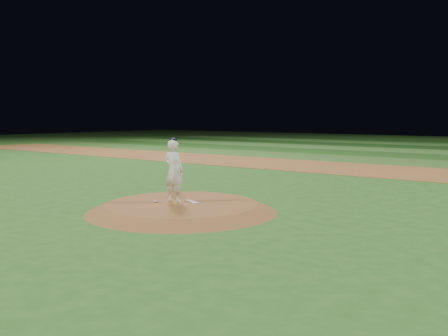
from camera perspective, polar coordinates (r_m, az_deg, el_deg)
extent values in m
plane|color=#2A5E1E|center=(14.52, -4.84, -4.98)|extent=(120.00, 120.00, 0.00)
cube|color=brown|center=(26.48, 16.04, -0.19)|extent=(70.00, 6.00, 0.02)
cube|color=#346324|center=(31.64, 19.71, 0.66)|extent=(70.00, 5.00, 0.02)
cube|color=#1E4B18|center=(36.42, 22.13, 1.22)|extent=(70.00, 5.00, 0.02)
cube|color=#397229|center=(41.25, 23.99, 1.66)|extent=(70.00, 5.00, 0.02)
cone|color=brown|center=(14.50, -4.84, -4.49)|extent=(5.50, 5.50, 0.25)
cube|color=silver|center=(14.55, -3.64, -3.88)|extent=(0.64, 0.38, 0.03)
ellipsoid|color=silver|center=(14.64, -7.80, -3.80)|extent=(0.12, 0.12, 0.06)
imported|color=white|center=(14.55, -5.76, -0.34)|extent=(0.69, 0.47, 1.82)
ellipsoid|color=black|center=(14.48, -5.79, 3.17)|extent=(0.22, 0.22, 0.15)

